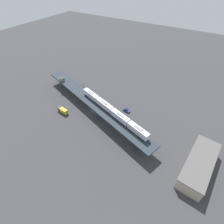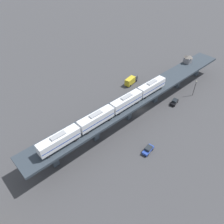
# 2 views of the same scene
# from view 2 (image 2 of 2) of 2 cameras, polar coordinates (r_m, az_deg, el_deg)

# --- Properties ---
(ground_plane) EXTENTS (400.00, 400.00, 0.00)m
(ground_plane) POSITION_cam_2_polar(r_m,az_deg,el_deg) (82.87, 7.31, 0.49)
(ground_plane) COLOR #38383A
(elevated_viaduct) EXTENTS (35.99, 90.20, 7.30)m
(elevated_viaduct) POSITION_cam_2_polar(r_m,az_deg,el_deg) (79.16, 7.76, 4.06)
(elevated_viaduct) COLOR #283039
(elevated_viaduct) RESTS_ON ground
(subway_train) EXTENTS (17.82, 48.29, 4.45)m
(subway_train) POSITION_cam_2_polar(r_m,az_deg,el_deg) (67.01, -0.00, 0.68)
(subway_train) COLOR silver
(subway_train) RESTS_ON elevated_viaduct
(signal_hut) EXTENTS (4.05, 4.05, 3.40)m
(signal_hut) POSITION_cam_2_polar(r_m,az_deg,el_deg) (102.77, 19.22, 12.95)
(signal_hut) COLOR slate
(signal_hut) RESTS_ON elevated_viaduct
(street_car_blue) EXTENTS (2.43, 4.61, 1.89)m
(street_car_blue) POSITION_cam_2_polar(r_m,az_deg,el_deg) (68.17, 9.41, -9.66)
(street_car_blue) COLOR #233D93
(street_car_blue) RESTS_ON ground
(street_car_black) EXTENTS (2.19, 4.51, 1.89)m
(street_car_black) POSITION_cam_2_polar(r_m,az_deg,el_deg) (88.09, 16.00, 2.58)
(street_car_black) COLOR black
(street_car_black) RESTS_ON ground
(delivery_truck) EXTENTS (3.09, 7.42, 3.20)m
(delivery_truck) POSITION_cam_2_polar(r_m,az_deg,el_deg) (96.43, 5.02, 8.26)
(delivery_truck) COLOR #333338
(delivery_truck) RESTS_ON ground
(street_lamp) EXTENTS (0.44, 0.44, 6.94)m
(street_lamp) POSITION_cam_2_polar(r_m,az_deg,el_deg) (93.45, 20.82, 6.14)
(street_lamp) COLOR black
(street_lamp) RESTS_ON ground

